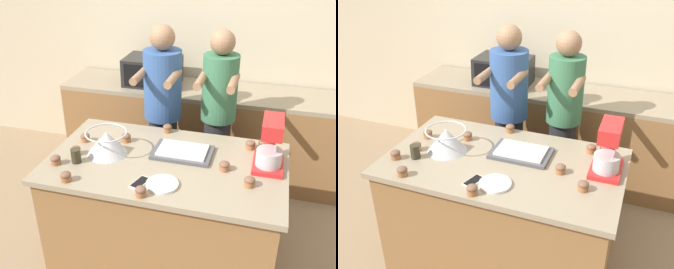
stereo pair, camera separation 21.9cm
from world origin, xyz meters
TOP-DOWN VIEW (x-y plane):
  - ground_plane at (0.00, 0.00)m, footprint 16.00×16.00m
  - back_wall at (0.00, 1.69)m, footprint 10.00×0.06m
  - island_counter at (0.00, 0.00)m, footprint 1.64×0.96m
  - back_counter at (0.00, 1.34)m, footprint 2.80×0.60m
  - person_left at (-0.25, 0.77)m, footprint 0.34×0.50m
  - person_right at (0.23, 0.77)m, footprint 0.31×0.49m
  - stand_mixer at (0.68, 0.12)m, footprint 0.20×0.30m
  - mixing_bowl at (-0.43, -0.02)m, footprint 0.29×0.29m
  - baking_tray at (0.09, 0.12)m, footprint 0.42×0.28m
  - microwave_oven at (-0.52, 1.34)m, footprint 0.54×0.39m
  - cell_phone at (-0.08, -0.31)m, footprint 0.11×0.16m
  - drinking_glass at (-0.59, -0.18)m, footprint 0.07×0.07m
  - small_plate at (0.06, -0.29)m, footprint 0.21×0.21m
  - cupcake_0 at (0.63, 0.36)m, footprint 0.07×0.07m
  - cupcake_1 at (-0.71, -0.24)m, footprint 0.07×0.07m
  - cupcake_2 at (-0.66, 0.11)m, footprint 0.07×0.07m
  - cupcake_3 at (-0.54, -0.41)m, footprint 0.07×0.07m
  - cupcake_4 at (-0.11, 0.42)m, footprint 0.07×0.07m
  - cupcake_5 at (0.54, 0.33)m, footprint 0.07×0.07m
  - cupcake_6 at (0.40, -0.01)m, footprint 0.07×0.07m
  - cupcake_7 at (-0.36, 0.19)m, footprint 0.07×0.07m
  - cupcake_8 at (0.58, -0.15)m, footprint 0.07×0.07m
  - cupcake_9 at (-0.64, -0.09)m, footprint 0.07×0.07m
  - cupcake_10 at (-0.03, -0.43)m, footprint 0.07×0.07m

SIDE VIEW (x-z plane):
  - ground_plane at x=0.00m, z-range 0.00..0.00m
  - island_counter at x=0.00m, z-range 0.00..0.89m
  - back_counter at x=0.00m, z-range 0.00..0.92m
  - person_left at x=-0.25m, z-range 0.05..1.69m
  - person_right at x=0.23m, z-range 0.06..1.69m
  - cell_phone at x=-0.08m, z-range 0.88..0.90m
  - small_plate at x=0.06m, z-range 0.88..0.90m
  - baking_tray at x=0.09m, z-range 0.88..0.92m
  - cupcake_0 at x=0.63m, z-range 0.88..0.95m
  - cupcake_1 at x=-0.71m, z-range 0.88..0.95m
  - cupcake_2 at x=-0.66m, z-range 0.88..0.95m
  - cupcake_3 at x=-0.54m, z-range 0.88..0.95m
  - cupcake_4 at x=-0.11m, z-range 0.88..0.95m
  - cupcake_5 at x=0.54m, z-range 0.88..0.95m
  - cupcake_6 at x=0.40m, z-range 0.88..0.95m
  - cupcake_7 at x=-0.36m, z-range 0.88..0.95m
  - cupcake_8 at x=0.58m, z-range 0.88..0.95m
  - cupcake_9 at x=-0.64m, z-range 0.88..0.95m
  - cupcake_10 at x=-0.03m, z-range 0.88..0.95m
  - drinking_glass at x=-0.59m, z-range 0.88..0.98m
  - mixing_bowl at x=-0.43m, z-range 0.89..1.06m
  - stand_mixer at x=0.68m, z-range 0.86..1.22m
  - microwave_oven at x=-0.52m, z-range 0.92..1.19m
  - back_wall at x=0.00m, z-range 0.00..2.70m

